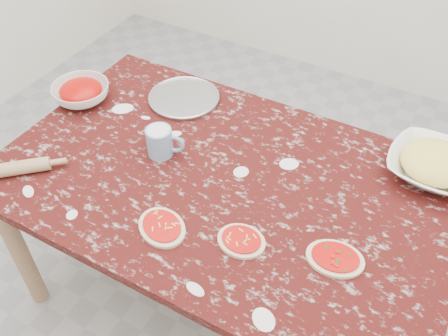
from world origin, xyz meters
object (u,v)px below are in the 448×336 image
sauce_bowl (81,93)px  flour_mug (161,142)px  pizza_tray (184,98)px  cheese_bowl (433,167)px  rolling_pin (13,169)px  worktable (224,194)px

sauce_bowl → flour_mug: (0.48, -0.11, 0.02)m
pizza_tray → flour_mug: (0.11, -0.32, 0.05)m
pizza_tray → cheese_bowl: bearing=2.6°
sauce_bowl → pizza_tray: bearing=29.8°
pizza_tray → flour_mug: size_ratio=2.08×
sauce_bowl → rolling_pin: 0.46m
cheese_bowl → worktable: bearing=-149.5°
flour_mug → rolling_pin: flour_mug is taller
pizza_tray → cheese_bowl: (1.00, 0.05, 0.03)m
pizza_tray → rolling_pin: rolling_pin is taller
worktable → cheese_bowl: size_ratio=5.15×
cheese_bowl → flour_mug: size_ratio=2.21×
worktable → rolling_pin: rolling_pin is taller
sauce_bowl → worktable: bearing=-8.8°
rolling_pin → pizza_tray: bearing=66.8°
worktable → rolling_pin: (-0.66, -0.34, 0.11)m
pizza_tray → cheese_bowl: size_ratio=0.94×
cheese_bowl → pizza_tray: bearing=-177.4°
pizza_tray → rolling_pin: 0.72m
worktable → flour_mug: bearing=179.6°
sauce_bowl → cheese_bowl: (1.37, 0.26, 0.00)m
flour_mug → rolling_pin: 0.52m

